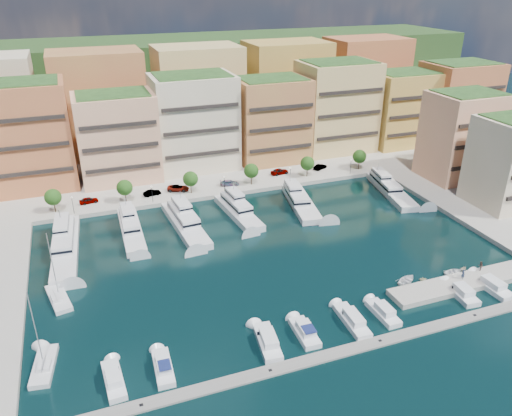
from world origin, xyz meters
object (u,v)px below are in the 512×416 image
at_px(person_1, 480,266).
at_px(sailboat_0, 44,367).
at_px(tender_1, 423,279).
at_px(car_3, 230,183).
at_px(yacht_0, 66,244).
at_px(person_0, 463,274).
at_px(yacht_3, 237,209).
at_px(tree_4, 307,163).
at_px(cruiser_9, 491,286).
at_px(car_5, 320,167).
at_px(cruiser_5, 352,321).
at_px(cruiser_8, 461,293).
at_px(lamppost_4, 351,164).
at_px(yacht_2, 184,221).
at_px(car_1, 152,193).
at_px(tender_2, 453,272).
at_px(lamppost_3, 290,172).
at_px(tree_3, 251,171).
at_px(sailboat_1, 59,299).
at_px(cruiser_4, 305,333).
at_px(cruiser_1, 163,368).
at_px(lamppost_2, 224,181).
at_px(yacht_4, 300,201).
at_px(tender_0, 407,280).
at_px(lamppost_1, 152,191).
at_px(car_2, 178,188).
at_px(yacht_1, 131,228).
at_px(tree_2, 190,179).
at_px(cruiser_6, 383,313).
at_px(tender_3, 464,268).
at_px(tree_5, 360,157).
at_px(cruiser_3, 268,342).
at_px(tree_1, 125,188).
at_px(car_0, 89,200).
at_px(car_4, 280,171).
at_px(tree_0, 53,197).

bearing_deg(person_1, sailboat_0, -39.20).
distance_m(tender_1, car_3, 56.72).
distance_m(yacht_0, person_0, 76.98).
bearing_deg(yacht_3, tree_4, 29.14).
height_order(cruiser_9, car_5, car_5).
distance_m(cruiser_5, cruiser_8, 21.68).
xyz_separation_m(lamppost_4, cruiser_9, (-3.53, -55.79, -3.28)).
height_order(yacht_2, car_1, yacht_2).
bearing_deg(tender_2, yacht_3, 33.40).
bearing_deg(yacht_3, lamppost_3, 31.57).
distance_m(tree_3, sailboat_1, 59.49).
xyz_separation_m(cruiser_4, cruiser_8, (30.04, 0.02, -0.02)).
bearing_deg(cruiser_1, lamppost_2, 64.94).
bearing_deg(cruiser_9, tree_4, 98.29).
height_order(yacht_4, tender_0, yacht_4).
bearing_deg(lamppost_3, cruiser_9, -75.46).
xyz_separation_m(lamppost_1, lamppost_4, (54.00, 0.00, 0.00)).
height_order(yacht_4, car_2, yacht_4).
bearing_deg(car_3, yacht_2, 148.03).
xyz_separation_m(yacht_1, car_3, (27.25, 15.37, 0.62)).
distance_m(tree_4, sailboat_0, 83.89).
bearing_deg(tree_3, tender_2, -67.49).
relative_size(tree_2, cruiser_6, 0.78).
bearing_deg(sailboat_0, lamppost_2, 49.71).
relative_size(lamppost_2, yacht_1, 0.20).
relative_size(tree_2, tender_3, 3.30).
height_order(tree_2, tree_5, same).
bearing_deg(cruiser_3, cruiser_8, 0.02).
relative_size(lamppost_3, tender_1, 2.86).
bearing_deg(tree_1, cruiser_4, -71.08).
bearing_deg(tender_1, cruiser_8, -138.41).
xyz_separation_m(yacht_2, cruiser_9, (45.70, -42.94, -0.66)).
relative_size(tender_1, tender_3, 0.86).
height_order(tree_2, car_0, tree_2).
distance_m(tree_5, car_4, 22.86).
distance_m(cruiser_1, tender_2, 55.93).
distance_m(yacht_0, tender_1, 70.18).
bearing_deg(lamppost_2, cruiser_8, -65.04).
relative_size(cruiser_3, car_3, 1.77).
relative_size(tree_0, cruiser_3, 0.65).
bearing_deg(person_0, lamppost_4, -16.87).
height_order(yacht_1, yacht_2, same).
height_order(tree_0, tender_2, tree_0).
distance_m(tender_2, person_1, 4.87).
height_order(cruiser_6, tender_0, cruiser_6).
xyz_separation_m(tree_4, lamppost_3, (-6.00, -2.30, -0.92)).
bearing_deg(tree_4, cruiser_3, -120.53).
relative_size(car_0, car_3, 0.89).
bearing_deg(cruiser_6, sailboat_0, 173.03).
bearing_deg(tender_1, yacht_3, 45.28).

